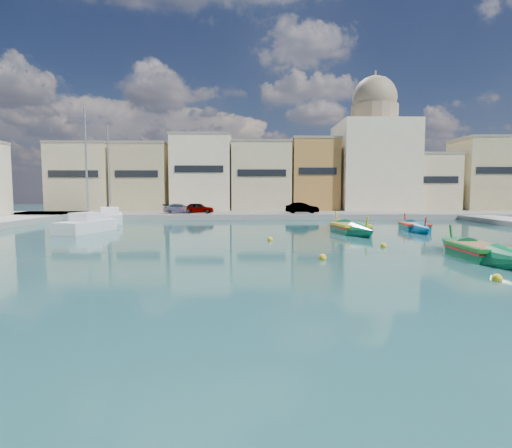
# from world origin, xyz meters

# --- Properties ---
(ground) EXTENTS (160.00, 160.00, 0.00)m
(ground) POSITION_xyz_m (0.00, 0.00, 0.00)
(ground) COLOR #173D46
(ground) RESTS_ON ground
(north_quay) EXTENTS (80.00, 8.00, 0.60)m
(north_quay) POSITION_xyz_m (0.00, 32.00, 0.30)
(north_quay) COLOR gray
(north_quay) RESTS_ON ground
(north_townhouses) EXTENTS (83.20, 7.87, 10.19)m
(north_townhouses) POSITION_xyz_m (6.68, 39.36, 5.00)
(north_townhouses) COLOR #C6B689
(north_townhouses) RESTS_ON ground
(church_block) EXTENTS (10.00, 10.00, 19.10)m
(church_block) POSITION_xyz_m (10.00, 40.00, 8.41)
(church_block) COLOR beige
(church_block) RESTS_ON ground
(parked_cars) EXTENTS (18.25, 2.05, 1.26)m
(parked_cars) POSITION_xyz_m (-10.13, 30.50, 1.20)
(parked_cars) COLOR #4C1919
(parked_cars) RESTS_ON north_quay
(luzzu_cyan_mid) EXTENTS (2.53, 7.63, 2.21)m
(luzzu_cyan_mid) POSITION_xyz_m (6.06, 16.08, 0.23)
(luzzu_cyan_mid) COLOR #006098
(luzzu_cyan_mid) RESTS_ON ground
(luzzu_green) EXTENTS (3.27, 8.30, 2.55)m
(luzzu_green) POSITION_xyz_m (0.35, 14.30, 0.27)
(luzzu_green) COLOR #0A7047
(luzzu_green) RESTS_ON ground
(luzzu_blue_south) EXTENTS (2.06, 8.36, 2.40)m
(luzzu_blue_south) POSITION_xyz_m (3.66, 2.63, 0.25)
(luzzu_blue_south) COLOR #0A6D3D
(luzzu_blue_south) RESTS_ON ground
(yacht_north) EXTENTS (4.71, 8.25, 10.62)m
(yacht_north) POSITION_xyz_m (-21.97, 25.87, 0.42)
(yacht_north) COLOR white
(yacht_north) RESTS_ON ground
(yacht_midnorth) EXTENTS (3.98, 7.61, 10.35)m
(yacht_midnorth) POSITION_xyz_m (-19.79, 16.66, 0.41)
(yacht_midnorth) COLOR white
(yacht_midnorth) RESTS_ON ground
(mooring_buoys) EXTENTS (21.37, 22.66, 0.36)m
(mooring_buoys) POSITION_xyz_m (2.25, 6.23, 0.08)
(mooring_buoys) COLOR yellow
(mooring_buoys) RESTS_ON ground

